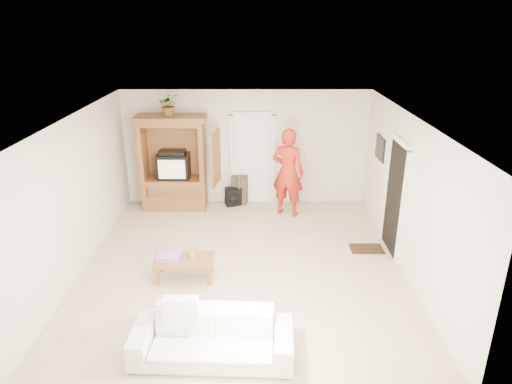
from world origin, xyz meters
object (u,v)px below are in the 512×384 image
(armoire, at_px, (175,169))
(man, at_px, (288,172))
(sofa, at_px, (213,337))
(coffee_table, at_px, (184,261))

(armoire, distance_m, man, 2.52)
(man, bearing_deg, sofa, 97.18)
(sofa, relative_size, coffee_table, 2.06)
(armoire, bearing_deg, sofa, -75.72)
(man, distance_m, sofa, 4.74)
(armoire, relative_size, man, 1.09)
(man, height_order, coffee_table, man)
(armoire, bearing_deg, coffee_table, -78.48)
(man, xyz_separation_m, coffee_table, (-1.86, -2.66, -0.65))
(armoire, relative_size, sofa, 1.04)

